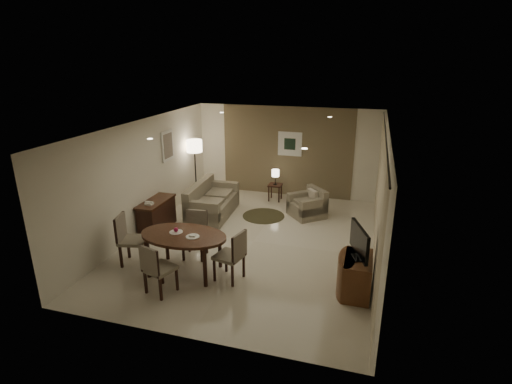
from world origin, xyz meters
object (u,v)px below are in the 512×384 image
(tv_cabinet, at_px, (357,276))
(chair_right, at_px, (229,255))
(chair_far, at_px, (195,236))
(armchair, at_px, (307,203))
(chair_near, at_px, (160,268))
(floor_lamp, at_px, (195,170))
(dining_table, at_px, (185,253))
(side_table, at_px, (275,192))
(sofa, at_px, (213,200))
(console_desk, at_px, (157,215))
(chair_left, at_px, (133,240))

(tv_cabinet, xyz_separation_m, chair_right, (-2.38, -0.20, 0.16))
(chair_far, distance_m, armchair, 3.51)
(chair_near, height_order, floor_lamp, floor_lamp)
(dining_table, xyz_separation_m, chair_far, (-0.07, 0.64, 0.09))
(side_table, bearing_deg, chair_right, -87.41)
(chair_near, height_order, chair_far, chair_far)
(chair_far, distance_m, chair_right, 1.19)
(chair_far, bearing_deg, sofa, 95.76)
(chair_right, distance_m, side_table, 4.57)
(console_desk, height_order, dining_table, dining_table)
(dining_table, xyz_separation_m, chair_left, (-1.16, 0.04, 0.12))
(chair_far, distance_m, chair_left, 1.24)
(chair_right, bearing_deg, floor_lamp, -135.01)
(chair_far, relative_size, sofa, 0.52)
(console_desk, bearing_deg, armchair, 28.85)
(dining_table, distance_m, chair_far, 0.65)
(dining_table, distance_m, chair_near, 0.78)
(chair_left, relative_size, chair_right, 1.04)
(chair_left, xyz_separation_m, side_table, (1.89, 4.51, -0.28))
(floor_lamp, bearing_deg, tv_cabinet, -37.92)
(chair_right, bearing_deg, console_desk, -111.10)
(console_desk, xyz_separation_m, tv_cabinet, (4.89, -1.50, -0.03))
(chair_left, distance_m, sofa, 2.95)
(chair_left, distance_m, floor_lamp, 3.99)
(sofa, distance_m, side_table, 2.11)
(armchair, bearing_deg, dining_table, -67.98)
(console_desk, bearing_deg, floor_lamp, 89.56)
(chair_near, distance_m, armchair, 4.76)
(tv_cabinet, height_order, armchair, armchair)
(dining_table, bearing_deg, armchair, 62.83)
(console_desk, height_order, floor_lamp, floor_lamp)
(dining_table, xyz_separation_m, armchair, (1.84, 3.58, -0.03))
(chair_right, xyz_separation_m, armchair, (0.90, 3.58, -0.13))
(console_desk, relative_size, floor_lamp, 0.67)
(tv_cabinet, relative_size, chair_near, 0.92)
(chair_left, bearing_deg, dining_table, -104.96)
(tv_cabinet, bearing_deg, chair_far, 172.64)
(chair_left, relative_size, sofa, 0.56)
(sofa, relative_size, side_table, 3.83)
(dining_table, height_order, side_table, dining_table)
(console_desk, xyz_separation_m, chair_right, (2.51, -1.70, 0.13))
(tv_cabinet, bearing_deg, chair_left, -177.99)
(chair_near, height_order, sofa, chair_near)
(chair_near, xyz_separation_m, chair_right, (1.03, 0.77, 0.02))
(chair_left, xyz_separation_m, floor_lamp, (-0.40, 3.95, 0.37))
(console_desk, bearing_deg, side_table, 51.10)
(chair_far, relative_size, floor_lamp, 0.55)
(console_desk, height_order, tv_cabinet, console_desk)
(dining_table, bearing_deg, tv_cabinet, 3.43)
(chair_left, bearing_deg, chair_far, -74.33)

